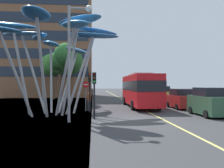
{
  "coord_description": "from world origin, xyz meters",
  "views": [
    {
      "loc": [
        -2.86,
        -15.78,
        2.46
      ],
      "look_at": [
        -0.98,
        7.15,
        2.5
      ],
      "focal_mm": 36.84,
      "sensor_mm": 36.0,
      "label": 1
    }
  ],
  "objects_px": {
    "traffic_light_kerb_near": "(94,85)",
    "car_parked_far": "(161,95)",
    "car_side_street": "(147,94)",
    "car_far_side": "(143,92)",
    "red_bus": "(140,89)",
    "street_lamp": "(74,47)",
    "leaf_sculpture": "(53,39)",
    "car_parked_mid": "(181,99)",
    "pedestrian": "(89,101)",
    "traffic_light_island_mid": "(94,83)",
    "traffic_light_kerb_far": "(90,84)",
    "car_parked_near": "(209,102)",
    "no_entry_sign": "(86,91)"
  },
  "relations": [
    {
      "from": "car_parked_near",
      "to": "no_entry_sign",
      "type": "xyz_separation_m",
      "value": [
        -9.72,
        4.03,
        0.77
      ]
    },
    {
      "from": "car_parked_mid",
      "to": "pedestrian",
      "type": "relative_size",
      "value": 2.37
    },
    {
      "from": "car_parked_near",
      "to": "leaf_sculpture",
      "type": "bearing_deg",
      "value": 170.73
    },
    {
      "from": "traffic_light_island_mid",
      "to": "red_bus",
      "type": "bearing_deg",
      "value": 9.48
    },
    {
      "from": "car_far_side",
      "to": "street_lamp",
      "type": "bearing_deg",
      "value": -111.24
    },
    {
      "from": "car_parked_near",
      "to": "car_parked_mid",
      "type": "distance_m",
      "value": 5.51
    },
    {
      "from": "red_bus",
      "to": "car_side_street",
      "type": "height_order",
      "value": "red_bus"
    },
    {
      "from": "car_far_side",
      "to": "no_entry_sign",
      "type": "relative_size",
      "value": 1.43
    },
    {
      "from": "traffic_light_kerb_near",
      "to": "car_parked_far",
      "type": "xyz_separation_m",
      "value": [
        8.85,
        13.33,
        -1.35
      ]
    },
    {
      "from": "traffic_light_island_mid",
      "to": "car_far_side",
      "type": "height_order",
      "value": "traffic_light_island_mid"
    },
    {
      "from": "traffic_light_island_mid",
      "to": "no_entry_sign",
      "type": "distance_m",
      "value": 2.52
    },
    {
      "from": "no_entry_sign",
      "to": "street_lamp",
      "type": "bearing_deg",
      "value": -95.0
    },
    {
      "from": "car_far_side",
      "to": "street_lamp",
      "type": "relative_size",
      "value": 0.51
    },
    {
      "from": "car_side_street",
      "to": "car_far_side",
      "type": "bearing_deg",
      "value": 84.44
    },
    {
      "from": "car_parked_near",
      "to": "street_lamp",
      "type": "relative_size",
      "value": 0.55
    },
    {
      "from": "traffic_light_kerb_far",
      "to": "pedestrian",
      "type": "bearing_deg",
      "value": 93.08
    },
    {
      "from": "traffic_light_kerb_near",
      "to": "street_lamp",
      "type": "distance_m",
      "value": 3.0
    },
    {
      "from": "car_side_street",
      "to": "car_far_side",
      "type": "height_order",
      "value": "car_side_street"
    },
    {
      "from": "car_parked_mid",
      "to": "car_far_side",
      "type": "height_order",
      "value": "car_far_side"
    },
    {
      "from": "red_bus",
      "to": "car_parked_near",
      "type": "distance_m",
      "value": 8.23
    },
    {
      "from": "traffic_light_island_mid",
      "to": "car_parked_far",
      "type": "bearing_deg",
      "value": 34.15
    },
    {
      "from": "red_bus",
      "to": "leaf_sculpture",
      "type": "xyz_separation_m",
      "value": [
        -8.32,
        -5.13,
        4.25
      ]
    },
    {
      "from": "car_parked_mid",
      "to": "pedestrian",
      "type": "height_order",
      "value": "car_parked_mid"
    },
    {
      "from": "street_lamp",
      "to": "leaf_sculpture",
      "type": "bearing_deg",
      "value": 116.24
    },
    {
      "from": "car_parked_far",
      "to": "street_lamp",
      "type": "relative_size",
      "value": 0.52
    },
    {
      "from": "car_parked_near",
      "to": "pedestrian",
      "type": "distance_m",
      "value": 10.43
    },
    {
      "from": "car_parked_far",
      "to": "traffic_light_island_mid",
      "type": "bearing_deg",
      "value": -145.85
    },
    {
      "from": "traffic_light_kerb_far",
      "to": "leaf_sculpture",
      "type": "bearing_deg",
      "value": -163.54
    },
    {
      "from": "car_parked_mid",
      "to": "pedestrian",
      "type": "xyz_separation_m",
      "value": [
        -9.34,
        -1.06,
        -0.06
      ]
    },
    {
      "from": "leaf_sculpture",
      "to": "traffic_light_kerb_near",
      "type": "height_order",
      "value": "leaf_sculpture"
    },
    {
      "from": "leaf_sculpture",
      "to": "car_side_street",
      "type": "bearing_deg",
      "value": 54.6
    },
    {
      "from": "car_side_street",
      "to": "pedestrian",
      "type": "height_order",
      "value": "car_side_street"
    },
    {
      "from": "traffic_light_kerb_far",
      "to": "street_lamp",
      "type": "xyz_separation_m",
      "value": [
        -0.91,
        -5.05,
        2.36
      ]
    },
    {
      "from": "leaf_sculpture",
      "to": "traffic_light_island_mid",
      "type": "bearing_deg",
      "value": 51.74
    },
    {
      "from": "car_parked_mid",
      "to": "car_parked_far",
      "type": "distance_m",
      "value": 6.78
    },
    {
      "from": "car_parked_near",
      "to": "car_parked_far",
      "type": "distance_m",
      "value": 12.29
    },
    {
      "from": "traffic_light_kerb_near",
      "to": "traffic_light_island_mid",
      "type": "height_order",
      "value": "traffic_light_island_mid"
    },
    {
      "from": "traffic_light_kerb_far",
      "to": "no_entry_sign",
      "type": "distance_m",
      "value": 1.39
    },
    {
      "from": "traffic_light_kerb_far",
      "to": "car_parked_mid",
      "type": "relative_size",
      "value": 0.82
    },
    {
      "from": "car_parked_near",
      "to": "car_far_side",
      "type": "distance_m",
      "value": 24.44
    },
    {
      "from": "traffic_light_kerb_near",
      "to": "car_parked_far",
      "type": "bearing_deg",
      "value": 56.43
    },
    {
      "from": "car_parked_far",
      "to": "street_lamp",
      "type": "xyz_separation_m",
      "value": [
        -10.14,
        -14.45,
        3.82
      ]
    },
    {
      "from": "red_bus",
      "to": "leaf_sculpture",
      "type": "bearing_deg",
      "value": -148.37
    },
    {
      "from": "traffic_light_kerb_far",
      "to": "car_parked_near",
      "type": "bearing_deg",
      "value": -17.16
    },
    {
      "from": "traffic_light_island_mid",
      "to": "car_parked_far",
      "type": "xyz_separation_m",
      "value": [
        8.81,
        5.97,
        -1.51
      ]
    },
    {
      "from": "red_bus",
      "to": "street_lamp",
      "type": "height_order",
      "value": "street_lamp"
    },
    {
      "from": "traffic_light_kerb_near",
      "to": "no_entry_sign",
      "type": "xyz_separation_m",
      "value": [
        -0.75,
        5.08,
        -0.58
      ]
    },
    {
      "from": "car_parked_mid",
      "to": "traffic_light_kerb_near",
      "type": "bearing_deg",
      "value": -143.55
    },
    {
      "from": "traffic_light_island_mid",
      "to": "car_parked_near",
      "type": "distance_m",
      "value": 11.03
    },
    {
      "from": "traffic_light_kerb_near",
      "to": "car_parked_mid",
      "type": "bearing_deg",
      "value": 36.45
    }
  ]
}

